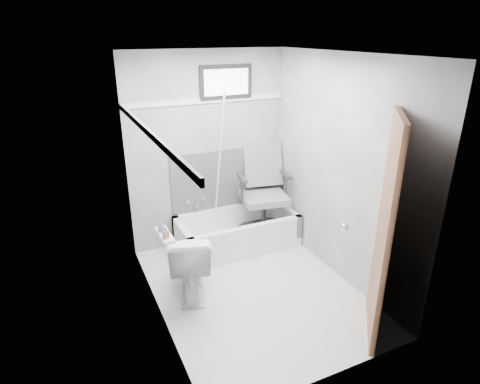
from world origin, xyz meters
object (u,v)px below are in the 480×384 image
toilet (190,262)px  soap_bottle_b (162,226)px  soap_bottle_a (166,232)px  office_chair (264,191)px  bathtub (237,231)px  door (434,241)px

toilet → soap_bottle_b: soap_bottle_b is taller
toilet → soap_bottle_a: 0.78m
toilet → office_chair: bearing=-133.1°
soap_bottle_b → toilet: bearing=38.1°
office_chair → toilet: 1.46m
bathtub → soap_bottle_a: 1.76m
toilet → door: door is taller
office_chair → soap_bottle_b: (-1.56, -0.96, 0.27)m
door → soap_bottle_b: size_ratio=21.31×
soap_bottle_b → office_chair: bearing=31.7°
bathtub → soap_bottle_b: 1.68m
office_chair → soap_bottle_b: bearing=-137.5°
toilet → soap_bottle_a: soap_bottle_a is taller
toilet → soap_bottle_a: (-0.32, -0.39, 0.60)m
office_chair → toilet: size_ratio=1.52×
bathtub → door: 2.46m
bathtub → toilet: toilet is taller
toilet → soap_bottle_b: bearing=55.1°
soap_bottle_a → soap_bottle_b: (0.00, 0.14, -0.01)m
toilet → door: bearing=153.5°
soap_bottle_a → bathtub: bearing=42.7°
bathtub → office_chair: 0.62m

